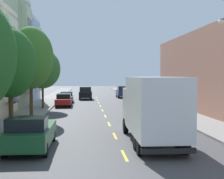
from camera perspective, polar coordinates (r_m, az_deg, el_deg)
ground_plane at (r=38.19m, az=-1.89°, el=-3.12°), size 160.00×160.00×0.00m
sidewalk_left at (r=36.54m, az=-12.95°, el=-3.32°), size 3.20×120.00×0.14m
sidewalk_right at (r=37.22m, az=9.26°, el=-3.18°), size 3.20×120.00×0.14m
lane_centerline_dashes at (r=32.73m, az=-1.44°, el=-4.03°), size 0.14×47.20×0.01m
street_tree_second at (r=21.51m, az=-17.04°, el=4.33°), size 3.13×3.13×6.46m
street_tree_third at (r=29.13m, az=-13.77°, el=5.30°), size 3.86×3.86×7.70m
street_tree_farthest at (r=36.74m, az=-11.83°, el=3.47°), size 3.84×3.84×6.38m
delivery_box_truck at (r=17.94m, az=6.94°, el=-2.92°), size 2.46×8.01×3.59m
parked_suv_navy at (r=55.55m, az=1.85°, el=-0.38°), size 1.95×4.80×1.93m
parked_pickup_forest at (r=17.01m, az=-13.76°, el=-7.27°), size 2.01×5.30×1.73m
parked_sedan_sky at (r=46.05m, az=-7.80°, el=-1.27°), size 1.88×4.53×1.43m
parked_suv_white at (r=42.06m, az=3.85°, el=-1.27°), size 1.95×4.80×1.93m
parked_wagon_red at (r=40.27m, az=-8.27°, el=-1.71°), size 1.87×4.72×1.50m
moving_black_sedan at (r=51.74m, az=-4.59°, el=-0.59°), size 1.95×4.80×1.93m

